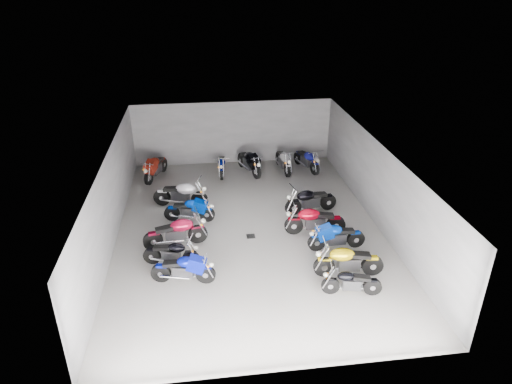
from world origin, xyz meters
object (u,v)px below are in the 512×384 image
motorcycle_right_c (336,236)px  motorcycle_back_d (249,162)px  motorcycle_left_e (190,210)px  motorcycle_left_d (176,232)px  motorcycle_right_a (351,282)px  motorcycle_right_e (310,200)px  motorcycle_left_c (172,253)px  drain_grate (251,236)px  motorcycle_left_b (184,269)px  motorcycle_back_a (155,167)px  motorcycle_back_c (222,165)px  motorcycle_left_f (181,194)px  motorcycle_back_e (283,161)px  motorcycle_back_f (307,160)px  motorcycle_right_d (314,221)px  motorcycle_right_b (348,261)px

motorcycle_right_c → motorcycle_back_d: 7.55m
motorcycle_left_e → motorcycle_left_d: bearing=-4.2°
motorcycle_right_a → motorcycle_right_c: (0.27, 2.54, 0.06)m
motorcycle_right_c → motorcycle_right_e: size_ratio=0.94×
motorcycle_right_a → motorcycle_left_c: bearing=77.4°
drain_grate → motorcycle_left_b: motorcycle_left_b is taller
motorcycle_left_d → motorcycle_right_a: bearing=47.3°
motorcycle_left_b → motorcycle_left_d: size_ratio=0.90×
motorcycle_left_c → motorcycle_left_d: motorcycle_left_d is taller
drain_grate → motorcycle_back_a: 7.11m
motorcycle_back_c → motorcycle_right_c: bearing=121.4°
motorcycle_right_a → motorcycle_right_c: bearing=4.0°
motorcycle_left_e → motorcycle_right_a: bearing=53.7°
drain_grate → motorcycle_back_a: size_ratio=0.15×
motorcycle_back_c → motorcycle_back_a: bearing=6.0°
motorcycle_right_e → motorcycle_left_f: bearing=66.4°
motorcycle_left_f → motorcycle_left_e: bearing=30.2°
motorcycle_right_c → drain_grate: bearing=65.5°
motorcycle_right_c → motorcycle_left_c: bearing=90.8°
drain_grate → motorcycle_left_f: 3.88m
drain_grate → motorcycle_back_d: bearing=83.9°
drain_grate → motorcycle_right_c: size_ratio=0.15×
motorcycle_left_f → motorcycle_right_a: bearing=53.4°
motorcycle_left_f → motorcycle_right_a: 8.43m
motorcycle_left_d → motorcycle_back_a: 6.34m
motorcycle_right_c → motorcycle_back_e: motorcycle_back_e is taller
motorcycle_right_a → motorcycle_back_f: 9.84m
motorcycle_back_d → motorcycle_right_d: bearing=86.7°
drain_grate → motorcycle_left_c: motorcycle_left_c is taller
motorcycle_back_e → motorcycle_right_c: bearing=88.9°
motorcycle_back_d → motorcycle_left_c: bearing=45.5°
motorcycle_right_b → motorcycle_back_f: motorcycle_right_b is taller
motorcycle_left_c → motorcycle_left_d: bearing=-171.7°
motorcycle_left_d → motorcycle_left_b: bearing=-2.4°
motorcycle_left_d → motorcycle_right_e: bearing=99.5°
motorcycle_right_d → motorcycle_back_d: bearing=21.4°
motorcycle_left_e → motorcycle_right_a: 7.19m
motorcycle_right_d → motorcycle_right_c: bearing=-150.5°
drain_grate → motorcycle_right_e: (2.65, 1.60, 0.54)m
motorcycle_left_b → motorcycle_back_a: bearing=-160.0°
motorcycle_right_b → motorcycle_right_d: (-0.44, 2.73, 0.01)m
drain_grate → motorcycle_back_d: motorcycle_back_d is taller
motorcycle_right_d → motorcycle_back_a: size_ratio=1.05×
drain_grate → motorcycle_right_b: bearing=-44.8°
motorcycle_back_e → motorcycle_left_b: bearing=55.1°
motorcycle_left_b → motorcycle_right_e: bearing=139.1°
motorcycle_back_e → motorcycle_back_f: (1.20, 0.01, -0.02)m
drain_grate → motorcycle_back_d: (0.64, 5.99, 0.56)m
motorcycle_left_e → motorcycle_right_b: size_ratio=0.88×
motorcycle_right_d → motorcycle_back_f: motorcycle_right_d is taller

